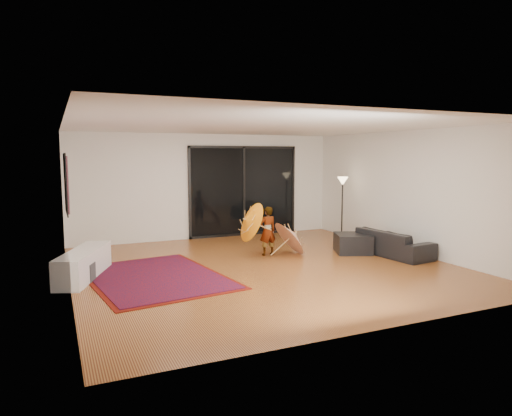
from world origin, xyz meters
TOP-DOWN VIEW (x-y plane):
  - floor at (0.00, 0.00)m, footprint 7.00×7.00m
  - ceiling at (0.00, 0.00)m, footprint 7.00×7.00m
  - wall_back at (0.00, 3.50)m, footprint 7.00×0.00m
  - wall_front at (0.00, -3.50)m, footprint 7.00×0.00m
  - wall_left at (-3.50, 0.00)m, footprint 0.00×7.00m
  - wall_right at (3.50, 0.00)m, footprint 0.00×7.00m
  - sliding_door at (1.00, 3.47)m, footprint 3.06×0.07m
  - painting at (-3.46, 1.00)m, footprint 0.04×1.28m
  - media_console at (-3.25, 0.57)m, footprint 1.09×1.83m
  - speaker at (-3.25, 0.30)m, footprint 0.36×0.36m
  - persian_rug at (-2.11, 0.09)m, footprint 2.58×3.32m
  - sofa at (2.95, -0.14)m, footprint 0.93×1.95m
  - ottoman at (2.33, 0.37)m, footprint 0.97×0.97m
  - floor_lamp at (3.10, 1.91)m, footprint 0.28×0.28m
  - child at (0.50, 0.93)m, footprint 0.40×0.27m
  - parasol_orange at (-0.05, 0.88)m, footprint 0.50×0.87m
  - parasol_white at (1.10, 0.78)m, footprint 0.68×0.88m

SIDE VIEW (x-z plane):
  - floor at x=0.00m, z-range 0.00..0.00m
  - persian_rug at x=-2.11m, z-range 0.00..0.02m
  - speaker at x=-3.25m, z-range 0.00..0.32m
  - ottoman at x=2.33m, z-range 0.00..0.42m
  - media_console at x=-3.25m, z-range 0.00..0.50m
  - sofa at x=2.95m, z-range 0.00..0.55m
  - parasol_white at x=1.10m, z-range 0.03..0.98m
  - child at x=0.50m, z-range 0.00..1.06m
  - parasol_orange at x=-0.05m, z-range 0.29..1.17m
  - sliding_door at x=1.00m, z-range 0.00..2.40m
  - floor_lamp at x=3.10m, z-range 0.46..2.07m
  - wall_back at x=0.00m, z-range -2.15..4.85m
  - wall_front at x=0.00m, z-range -2.15..4.85m
  - wall_left at x=-3.50m, z-range -2.15..4.85m
  - wall_right at x=3.50m, z-range -2.15..4.85m
  - painting at x=-3.46m, z-range 1.11..2.19m
  - ceiling at x=0.00m, z-range 2.70..2.70m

